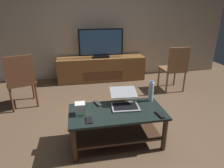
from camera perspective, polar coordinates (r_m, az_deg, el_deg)
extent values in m
plane|color=brown|center=(2.68, 1.98, -14.93)|extent=(7.68, 7.68, 0.00)
cube|color=#B2A38C|center=(4.68, -4.82, 19.00)|extent=(6.40, 0.12, 2.80)
cube|color=black|center=(2.33, 1.46, -8.21)|extent=(1.14, 0.57, 0.03)
cube|color=#472D1E|center=(2.48, 1.40, -13.81)|extent=(1.00, 0.51, 0.02)
cylinder|color=#472D1E|center=(2.22, -11.12, -17.32)|extent=(0.06, 0.06, 0.42)
cylinder|color=#472D1E|center=(2.41, 15.21, -14.23)|extent=(0.06, 0.06, 0.42)
cylinder|color=#472D1E|center=(2.62, -11.13, -10.82)|extent=(0.06, 0.06, 0.42)
cylinder|color=#472D1E|center=(2.78, 11.06, -8.73)|extent=(0.06, 0.06, 0.42)
cube|color=brown|center=(4.56, -3.15, 4.57)|extent=(1.99, 0.46, 0.55)
cube|color=#55351C|center=(4.37, -2.72, 2.33)|extent=(0.90, 0.01, 0.19)
cube|color=black|center=(4.46, -3.19, 8.16)|extent=(0.35, 0.20, 0.05)
cube|color=black|center=(4.40, -3.28, 12.22)|extent=(1.00, 0.04, 0.59)
cube|color=#2D517A|center=(4.38, -3.24, 12.17)|extent=(0.93, 0.01, 0.53)
cube|color=brown|center=(4.14, 17.33, 4.24)|extent=(0.45, 0.45, 0.04)
cube|color=brown|center=(3.91, 19.10, 6.72)|extent=(0.42, 0.05, 0.48)
cylinder|color=brown|center=(4.46, 18.00, 2.26)|extent=(0.04, 0.04, 0.42)
cylinder|color=brown|center=(4.28, 13.57, 1.97)|extent=(0.04, 0.04, 0.42)
cylinder|color=brown|center=(4.15, 20.52, 0.56)|extent=(0.04, 0.04, 0.42)
cylinder|color=brown|center=(3.97, 15.86, 0.17)|extent=(0.04, 0.04, 0.42)
cube|color=#59331E|center=(3.61, -25.28, 0.62)|extent=(0.56, 0.56, 0.04)
cube|color=#59331E|center=(3.35, -25.56, 3.44)|extent=(0.41, 0.17, 0.48)
cylinder|color=#59331E|center=(3.88, -22.29, -1.16)|extent=(0.04, 0.04, 0.41)
cylinder|color=#59331E|center=(3.86, -27.82, -2.18)|extent=(0.04, 0.04, 0.41)
cylinder|color=#59331E|center=(3.53, -21.34, -3.22)|extent=(0.04, 0.04, 0.41)
cylinder|color=#59331E|center=(3.51, -27.43, -4.36)|extent=(0.04, 0.04, 0.41)
cube|color=gray|center=(2.40, 3.91, -6.76)|extent=(0.35, 0.28, 0.02)
cube|color=black|center=(2.39, 3.91, -6.55)|extent=(0.31, 0.22, 0.00)
cube|color=gray|center=(2.48, 3.34, -2.38)|extent=(0.35, 0.27, 0.06)
cube|color=teal|center=(2.47, 3.36, -2.43)|extent=(0.31, 0.24, 0.05)
cube|color=white|center=(2.25, -9.36, -7.20)|extent=(0.11, 0.11, 0.14)
cube|color=#19D84C|center=(2.23, -9.24, -8.95)|extent=(0.07, 0.00, 0.01)
cylinder|color=silver|center=(2.57, 11.43, -2.20)|extent=(0.07, 0.07, 0.26)
cylinder|color=blue|center=(2.52, 11.65, 0.68)|extent=(0.04, 0.04, 0.02)
cube|color=black|center=(2.15, -6.80, -10.54)|extent=(0.07, 0.14, 0.01)
cube|color=black|center=(2.29, 13.88, -8.75)|extent=(0.07, 0.16, 0.02)
cube|color=#2D2D30|center=(2.48, -4.24, -5.76)|extent=(0.09, 0.17, 0.02)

